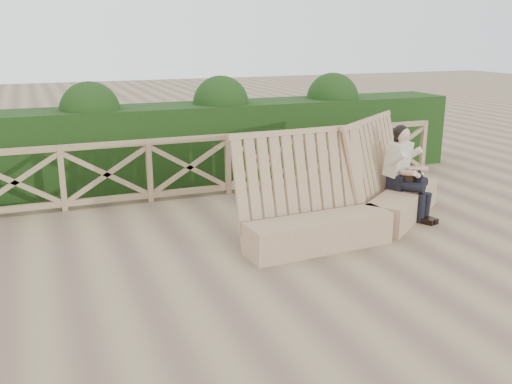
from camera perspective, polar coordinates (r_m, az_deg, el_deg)
name	(u,v)px	position (r m, az deg, el deg)	size (l,w,h in m)	color
ground	(266,270)	(7.14, 1.00, -7.81)	(60.00, 60.00, 0.00)	brown
bench	(360,205)	(8.52, 10.35, -1.30)	(3.90, 2.04, 1.58)	#8F6E52
woman	(405,169)	(9.26, 14.66, 2.23)	(0.61, 0.95, 1.46)	black
guardrail	(189,167)	(10.13, -6.67, 2.49)	(10.10, 0.09, 1.10)	#947456
hedge	(173,144)	(11.23, -8.33, 4.75)	(12.00, 1.20, 1.50)	black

